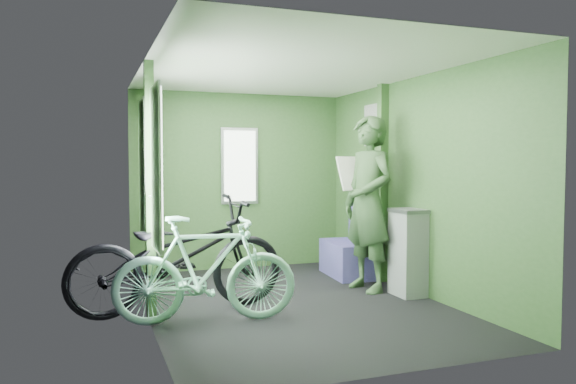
% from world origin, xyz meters
% --- Properties ---
extents(room, '(4.00, 4.02, 2.31)m').
position_xyz_m(room, '(-0.04, 0.04, 1.44)').
color(room, black).
rests_on(room, ground).
extents(bicycle_black, '(2.09, 0.96, 1.12)m').
position_xyz_m(bicycle_black, '(-1.11, 0.01, 0.00)').
color(bicycle_black, black).
rests_on(bicycle_black, ground).
extents(bicycle_mint, '(1.64, 0.74, 0.99)m').
position_xyz_m(bicycle_mint, '(-0.95, -0.43, 0.00)').
color(bicycle_mint, '#93DFC0').
rests_on(bicycle_mint, ground).
extents(passenger, '(0.58, 0.79, 1.90)m').
position_xyz_m(passenger, '(0.98, 0.25, 0.95)').
color(passenger, '#2E4928').
rests_on(passenger, ground).
extents(waste_box, '(0.27, 0.38, 0.91)m').
position_xyz_m(waste_box, '(1.26, -0.11, 0.46)').
color(waste_box, gray).
rests_on(waste_box, ground).
extents(bench_seat, '(0.53, 0.87, 0.89)m').
position_xyz_m(bench_seat, '(1.14, 1.02, 0.26)').
color(bench_seat, navy).
rests_on(bench_seat, ground).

